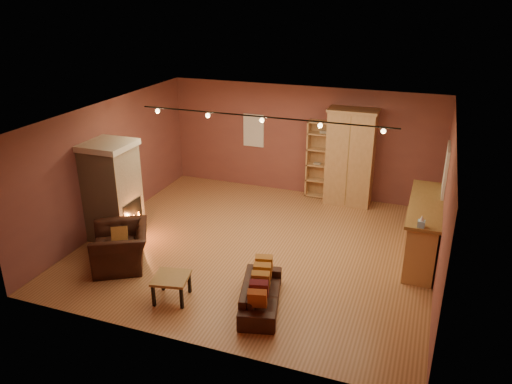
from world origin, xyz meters
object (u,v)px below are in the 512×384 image
at_px(fireplace, 113,191).
at_px(bookcase, 323,159).
at_px(bar_counter, 423,230).
at_px(coffee_table, 171,280).
at_px(loveseat, 261,289).
at_px(armchair, 120,241).
at_px(armoire, 350,157).

bearing_deg(fireplace, bookcase, 45.69).
bearing_deg(bar_counter, coffee_table, -142.45).
relative_size(fireplace, loveseat, 1.31).
distance_m(loveseat, armchair, 3.02).
bearing_deg(coffee_table, bar_counter, 37.55).
xyz_separation_m(bookcase, loveseat, (0.15, -5.10, -0.68)).
bearing_deg(coffee_table, armoire, 68.52).
relative_size(armoire, bar_counter, 0.97).
relative_size(armoire, armchair, 1.70).
xyz_separation_m(loveseat, armchair, (-3.00, 0.35, 0.19)).
distance_m(fireplace, bookcase, 5.23).
bearing_deg(armoire, bookcase, 164.26).
xyz_separation_m(bar_counter, loveseat, (-2.44, -2.69, -0.26)).
distance_m(fireplace, coffee_table, 2.94).
relative_size(bookcase, loveseat, 1.23).
distance_m(fireplace, loveseat, 4.10).
bearing_deg(armoire, coffee_table, -111.48).
bearing_deg(bookcase, armoire, -15.74).
bearing_deg(coffee_table, armchair, 154.83).
xyz_separation_m(bar_counter, coffee_table, (-3.95, -3.03, -0.22)).
xyz_separation_m(bookcase, bar_counter, (2.59, -2.41, -0.42)).
xyz_separation_m(fireplace, armchair, (0.81, -1.00, -0.54)).
height_order(bookcase, armoire, armoire).
bearing_deg(fireplace, loveseat, -19.62).
relative_size(fireplace, bar_counter, 0.86).
relative_size(loveseat, coffee_table, 2.34).
distance_m(armoire, coffee_table, 5.70).
distance_m(bookcase, loveseat, 5.15).
bearing_deg(bookcase, armchair, -120.97).
height_order(fireplace, bookcase, fireplace).
xyz_separation_m(bookcase, armchair, (-2.85, -4.75, -0.50)).
bearing_deg(bar_counter, armchair, -156.74).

